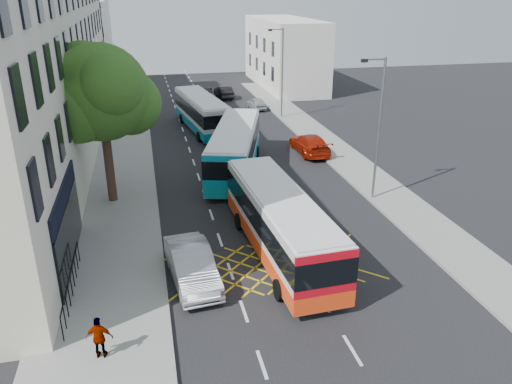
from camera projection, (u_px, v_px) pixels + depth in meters
ground at (352, 350)px, 17.15m from camera, size 120.00×120.00×0.00m
pavement_left at (113, 201)px, 28.90m from camera, size 5.00×70.00×0.15m
pavement_right at (369, 179)px, 32.16m from camera, size 3.00×70.00×0.15m
terrace_main at (24, 63)px, 33.78m from camera, size 8.30×45.00×13.50m
terrace_far at (76, 43)px, 61.95m from camera, size 8.00×20.00×10.00m
building_right at (284, 53)px, 61.12m from camera, size 6.00×18.00×8.00m
street_tree at (100, 94)px, 26.49m from camera, size 6.30×5.70×8.80m
lamp_near at (378, 123)px, 27.46m from camera, size 1.45×0.15×8.00m
lamp_far at (281, 69)px, 45.48m from camera, size 1.45×0.15×8.00m
railings at (71, 284)px, 19.67m from camera, size 0.08×5.60×1.14m
bus_near at (280, 223)px, 22.80m from camera, size 3.09×10.79×3.00m
bus_mid at (235, 149)px, 32.94m from camera, size 5.59×11.27×3.09m
bus_far at (202, 112)px, 42.85m from camera, size 3.83×10.66×2.93m
parked_car_silver at (192, 265)px, 20.89m from camera, size 2.13×4.87×1.56m
red_hatchback at (310, 144)px, 37.11m from camera, size 2.11×4.99×1.44m
distant_car_grey at (204, 95)px, 53.82m from camera, size 3.07×5.50×1.45m
distant_car_silver at (257, 103)px, 50.57m from camera, size 1.62×3.52×1.17m
distant_car_dark at (224, 92)px, 55.58m from camera, size 1.72×4.15×1.33m
pedestrian_far at (100, 338)px, 16.36m from camera, size 0.95×0.54×1.53m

